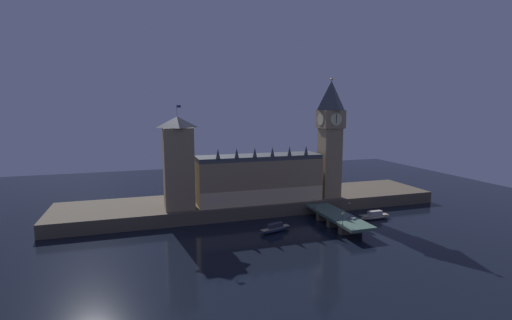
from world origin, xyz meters
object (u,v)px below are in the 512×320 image
(street_lamp_near, at_px, (343,217))
(street_lamp_far, at_px, (314,201))
(clock_tower, at_px, (330,135))
(pedestrian_near_rail, at_px, (338,220))
(car_southbound_lead, at_px, (352,217))
(pedestrian_far_rail, at_px, (316,207))
(boat_downstream, at_px, (375,216))
(boat_upstream, at_px, (275,229))
(victoria_tower, at_px, (178,163))
(street_lamp_mid, at_px, (349,207))

(street_lamp_near, xyz_separation_m, street_lamp_far, (0.00, 29.44, 0.12))
(clock_tower, relative_size, pedestrian_near_rail, 39.03)
(car_southbound_lead, height_order, pedestrian_far_rail, pedestrian_far_rail)
(clock_tower, bearing_deg, pedestrian_near_rail, -113.00)
(pedestrian_near_rail, distance_m, boat_downstream, 34.39)
(pedestrian_near_rail, relative_size, street_lamp_far, 0.29)
(car_southbound_lead, bearing_deg, pedestrian_near_rail, -166.40)
(boat_upstream, bearing_deg, victoria_tower, 141.71)
(street_lamp_near, bearing_deg, victoria_tower, 144.72)
(clock_tower, xyz_separation_m, street_lamp_near, (-18.12, -46.61, -34.00))
(pedestrian_far_rail, height_order, street_lamp_mid, street_lamp_mid)
(clock_tower, distance_m, boat_upstream, 68.95)
(car_southbound_lead, height_order, street_lamp_mid, street_lamp_mid)
(street_lamp_mid, relative_size, street_lamp_far, 0.98)
(car_southbound_lead, distance_m, street_lamp_far, 24.47)
(street_lamp_mid, height_order, street_lamp_far, street_lamp_far)
(pedestrian_far_rail, height_order, boat_downstream, pedestrian_far_rail)
(clock_tower, bearing_deg, victoria_tower, 178.64)
(clock_tower, height_order, street_lamp_mid, clock_tower)
(boat_upstream, xyz_separation_m, boat_downstream, (58.38, 3.38, 0.03))
(clock_tower, bearing_deg, boat_downstream, -64.44)
(pedestrian_far_rail, distance_m, street_lamp_mid, 18.21)
(victoria_tower, xyz_separation_m, pedestrian_near_rail, (69.21, -43.82, -24.24))
(car_southbound_lead, xyz_separation_m, street_lamp_far, (-9.21, 22.45, 3.17))
(clock_tower, bearing_deg, street_lamp_mid, -99.92)
(street_lamp_near, bearing_deg, street_lamp_mid, 49.56)
(car_southbound_lead, relative_size, boat_downstream, 0.24)
(clock_tower, bearing_deg, pedestrian_far_rail, -133.60)
(pedestrian_near_rail, distance_m, street_lamp_mid, 15.90)
(boat_downstream, bearing_deg, victoria_tower, 163.56)
(car_southbound_lead, xyz_separation_m, boat_downstream, (22.05, 12.16, -4.81))
(pedestrian_near_rail, bearing_deg, boat_downstream, 24.85)
(pedestrian_far_rail, height_order, street_lamp_near, street_lamp_near)
(boat_downstream, bearing_deg, boat_upstream, -176.69)
(victoria_tower, bearing_deg, street_lamp_mid, -22.66)
(victoria_tower, bearing_deg, pedestrian_near_rail, -32.34)
(victoria_tower, relative_size, car_southbound_lead, 12.83)
(car_southbound_lead, bearing_deg, street_lamp_mid, 66.67)
(car_southbound_lead, distance_m, street_lamp_mid, 8.98)
(street_lamp_near, height_order, street_lamp_mid, street_lamp_mid)
(street_lamp_far, height_order, boat_downstream, street_lamp_far)
(street_lamp_mid, bearing_deg, pedestrian_near_rail, -140.91)
(victoria_tower, xyz_separation_m, street_lamp_mid, (81.35, -33.95, -21.43))
(street_lamp_near, bearing_deg, street_lamp_far, 90.00)
(street_lamp_mid, bearing_deg, street_lamp_near, -130.44)
(clock_tower, bearing_deg, street_lamp_far, -136.55)
(pedestrian_near_rail, distance_m, street_lamp_near, 5.60)
(boat_downstream, bearing_deg, car_southbound_lead, -151.13)
(street_lamp_mid, bearing_deg, clock_tower, 80.08)
(pedestrian_near_rail, height_order, boat_downstream, pedestrian_near_rail)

